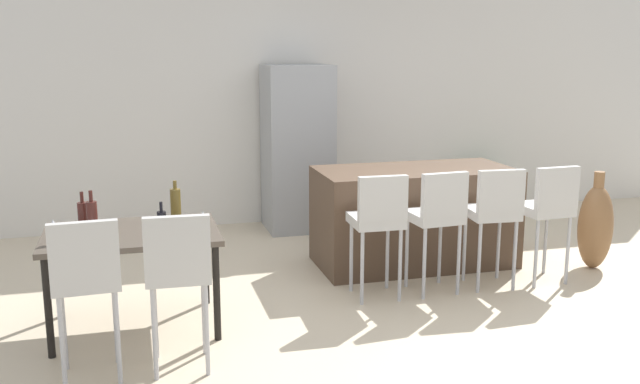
# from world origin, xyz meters

# --- Properties ---
(ground_plane) EXTENTS (10.00, 10.00, 0.00)m
(ground_plane) POSITION_xyz_m (0.00, 0.00, 0.00)
(ground_plane) COLOR beige
(back_wall) EXTENTS (10.00, 0.12, 2.90)m
(back_wall) POSITION_xyz_m (0.00, 2.77, 1.45)
(back_wall) COLOR silver
(back_wall) RESTS_ON ground_plane
(kitchen_island) EXTENTS (1.83, 0.87, 0.92)m
(kitchen_island) POSITION_xyz_m (0.36, 0.75, 0.46)
(kitchen_island) COLOR #4C3828
(kitchen_island) RESTS_ON ground_plane
(bar_chair_left) EXTENTS (0.41, 0.41, 1.05)m
(bar_chair_left) POSITION_xyz_m (-0.30, -0.07, 0.70)
(bar_chair_left) COLOR beige
(bar_chair_left) RESTS_ON ground_plane
(bar_chair_middle) EXTENTS (0.43, 0.43, 1.05)m
(bar_chair_middle) POSITION_xyz_m (0.22, -0.07, 0.70)
(bar_chair_middle) COLOR beige
(bar_chair_middle) RESTS_ON ground_plane
(bar_chair_right) EXTENTS (0.43, 0.43, 1.05)m
(bar_chair_right) POSITION_xyz_m (0.74, -0.07, 0.70)
(bar_chair_right) COLOR beige
(bar_chair_right) RESTS_ON ground_plane
(bar_chair_far) EXTENTS (0.42, 0.42, 1.05)m
(bar_chair_far) POSITION_xyz_m (1.26, -0.07, 0.70)
(bar_chair_far) COLOR beige
(bar_chair_far) RESTS_ON ground_plane
(dining_table) EXTENTS (1.23, 0.86, 0.74)m
(dining_table) POSITION_xyz_m (-2.23, -0.18, 0.67)
(dining_table) COLOR #4C4238
(dining_table) RESTS_ON ground_plane
(dining_chair_near) EXTENTS (0.42, 0.42, 1.05)m
(dining_chair_near) POSITION_xyz_m (-2.50, -0.98, 0.70)
(dining_chair_near) COLOR beige
(dining_chair_near) RESTS_ON ground_plane
(dining_chair_far) EXTENTS (0.42, 0.42, 1.05)m
(dining_chair_far) POSITION_xyz_m (-1.95, -0.98, 0.70)
(dining_chair_far) COLOR beige
(dining_chair_far) RESTS_ON ground_plane
(wine_bottle_corner) EXTENTS (0.08, 0.08, 0.33)m
(wine_bottle_corner) POSITION_xyz_m (-2.48, -0.25, 0.87)
(wine_bottle_corner) COLOR #471E19
(wine_bottle_corner) RESTS_ON dining_table
(wine_bottle_end) EXTENTS (0.08, 0.08, 0.31)m
(wine_bottle_end) POSITION_xyz_m (-1.89, 0.08, 0.87)
(wine_bottle_end) COLOR brown
(wine_bottle_end) RESTS_ON dining_table
(wine_bottle_inner) EXTENTS (0.07, 0.07, 0.30)m
(wine_bottle_inner) POSITION_xyz_m (-2.55, -0.12, 0.86)
(wine_bottle_inner) COLOR #471E19
(wine_bottle_inner) RESTS_ON dining_table
(wine_bottle_far) EXTENTS (0.06, 0.06, 0.28)m
(wine_bottle_far) POSITION_xyz_m (-2.02, -0.55, 0.85)
(wine_bottle_far) COLOR black
(wine_bottle_far) RESTS_ON dining_table
(wine_glass_left) EXTENTS (0.07, 0.07, 0.17)m
(wine_glass_left) POSITION_xyz_m (-1.73, -0.41, 0.86)
(wine_glass_left) COLOR silver
(wine_glass_left) RESTS_ON dining_table
(wine_glass_middle) EXTENTS (0.07, 0.07, 0.17)m
(wine_glass_middle) POSITION_xyz_m (-2.73, -0.39, 0.86)
(wine_glass_middle) COLOR silver
(wine_glass_middle) RESTS_ON dining_table
(refrigerator) EXTENTS (0.72, 0.68, 1.84)m
(refrigerator) POSITION_xyz_m (-0.40, 2.33, 0.92)
(refrigerator) COLOR #939699
(refrigerator) RESTS_ON ground_plane
(floor_vase) EXTENTS (0.31, 0.31, 0.92)m
(floor_vase) POSITION_xyz_m (1.93, 0.18, 0.40)
(floor_vase) COLOR brown
(floor_vase) RESTS_ON ground_plane
(potted_plant) EXTENTS (0.47, 0.47, 0.66)m
(potted_plant) POSITION_xyz_m (2.01, 2.32, 0.39)
(potted_plant) COLOR beige
(potted_plant) RESTS_ON ground_plane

